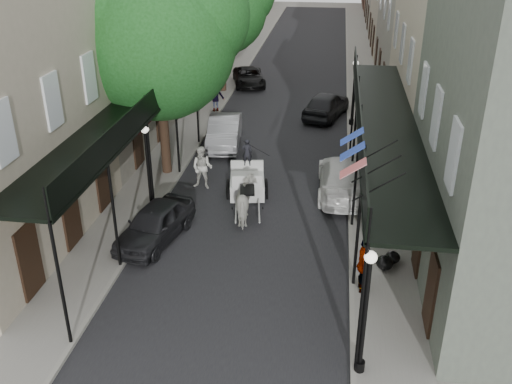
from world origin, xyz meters
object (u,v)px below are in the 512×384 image
(horse, at_px, (247,201))
(lamppost_right_far, at_px, (354,92))
(car_right_near, at_px, (343,178))
(tree_near, at_px, (167,34))
(car_left_near, at_px, (155,224))
(car_right_far, at_px, (326,105))
(pedestrian_walking, at_px, (202,168))
(pedestrian_sidewalk_left, at_px, (215,96))
(carriage, at_px, (247,168))
(car_left_far, at_px, (249,77))
(lamppost_left, at_px, (148,168))
(tree_far, at_px, (227,4))
(car_left_mid, at_px, (224,132))
(pedestrian_sidewalk_right, at_px, (364,265))
(lamppost_right_near, at_px, (365,312))

(horse, bearing_deg, lamppost_right_far, -118.44)
(car_right_near, bearing_deg, lamppost_right_far, -94.53)
(tree_near, relative_size, car_left_near, 2.35)
(car_left_near, relative_size, car_right_far, 0.89)
(pedestrian_walking, xyz_separation_m, car_right_far, (5.17, 10.75, -0.20))
(pedestrian_sidewalk_left, height_order, car_left_near, pedestrian_sidewalk_left)
(carriage, bearing_deg, car_left_far, 89.33)
(lamppost_left, distance_m, car_right_near, 8.36)
(tree_far, distance_m, car_left_near, 20.84)
(carriage, distance_m, pedestrian_sidewalk_left, 11.39)
(car_right_near, bearing_deg, horse, 37.39)
(car_left_near, xyz_separation_m, car_right_far, (5.92, 15.45, 0.08))
(tree_far, height_order, car_left_near, tree_far)
(lamppost_right_far, height_order, pedestrian_sidewalk_left, lamppost_right_far)
(car_left_mid, height_order, car_right_far, car_right_far)
(pedestrian_sidewalk_right, bearing_deg, car_left_near, 68.21)
(car_left_far, bearing_deg, lamppost_left, -107.05)
(car_left_near, bearing_deg, tree_far, 105.53)
(pedestrian_sidewalk_left, xyz_separation_m, pedestrian_sidewalk_right, (8.47, -17.77, 0.03))
(lamppost_left, height_order, lamppost_right_far, same)
(tree_far, height_order, car_right_far, tree_far)
(carriage, bearing_deg, tree_near, 147.98)
(tree_near, height_order, horse, tree_near)
(tree_near, bearing_deg, car_right_far, 53.77)
(lamppost_right_far, distance_m, horse, 12.78)
(lamppost_left, bearing_deg, pedestrian_sidewalk_right, -27.48)
(carriage, bearing_deg, horse, -90.00)
(carriage, relative_size, pedestrian_walking, 1.45)
(car_right_far, bearing_deg, pedestrian_walking, 80.81)
(lamppost_left, distance_m, car_left_far, 19.92)
(lamppost_right_near, distance_m, car_right_far, 21.54)
(car_left_mid, height_order, car_left_far, car_left_mid)
(horse, height_order, pedestrian_sidewalk_right, pedestrian_sidewalk_right)
(lamppost_right_near, relative_size, car_left_near, 0.90)
(lamppost_left, xyz_separation_m, lamppost_right_far, (8.20, 12.00, 0.00))
(car_left_mid, bearing_deg, tree_far, 93.20)
(pedestrian_walking, xyz_separation_m, pedestrian_sidewalk_right, (6.84, -7.05, 0.10))
(lamppost_right_far, bearing_deg, car_right_far, 135.90)
(pedestrian_sidewalk_right, distance_m, car_left_near, 7.95)
(lamppost_right_far, relative_size, car_left_far, 0.84)
(horse, height_order, car_right_far, horse)
(car_left_near, xyz_separation_m, car_left_far, (0.25, 21.85, -0.08))
(tree_near, distance_m, pedestrian_walking, 5.93)
(pedestrian_sidewalk_left, bearing_deg, carriage, 79.29)
(tree_far, relative_size, carriage, 3.01)
(pedestrian_sidewalk_left, xyz_separation_m, car_right_far, (6.80, 0.04, -0.27))
(carriage, relative_size, car_right_far, 0.62)
(tree_far, bearing_deg, pedestrian_sidewalk_right, -69.30)
(pedestrian_walking, bearing_deg, horse, -41.53)
(tree_far, distance_m, car_left_far, 5.61)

